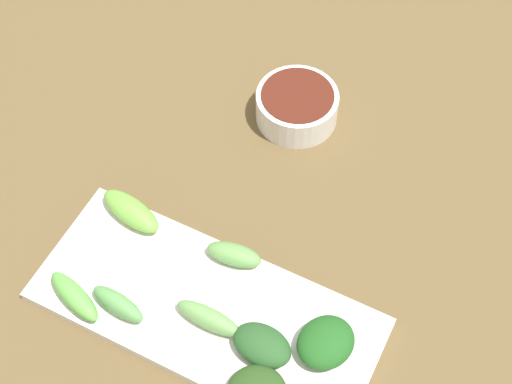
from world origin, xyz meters
name	(u,v)px	position (x,y,z in m)	size (l,w,h in m)	color
tabletop	(259,227)	(0.00, 0.00, 0.01)	(2.10, 2.10, 0.02)	brown
sauce_bowl	(297,105)	(-0.16, -0.03, 0.04)	(0.10, 0.10, 0.04)	white
serving_plate	(208,310)	(0.12, 0.00, 0.03)	(0.15, 0.36, 0.01)	white
broccoli_stalk_0	(131,211)	(0.06, -0.13, 0.04)	(0.03, 0.08, 0.02)	#73B744
broccoli_stalk_1	(118,304)	(0.17, -0.08, 0.04)	(0.02, 0.06, 0.02)	#5FA154
broccoli_stalk_2	(209,318)	(0.14, 0.01, 0.04)	(0.02, 0.07, 0.02)	#6EA557
broccoli_stalk_3	(231,253)	(0.06, 0.00, 0.04)	(0.03, 0.06, 0.02)	#689F52
broccoli_leafy_4	(326,342)	(0.11, 0.13, 0.05)	(0.06, 0.05, 0.03)	#215C1F
broccoli_stalk_5	(74,296)	(0.18, -0.12, 0.04)	(0.02, 0.07, 0.02)	#62B24A
broccoli_leafy_6	(262,345)	(0.14, 0.07, 0.05)	(0.04, 0.06, 0.03)	#285526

